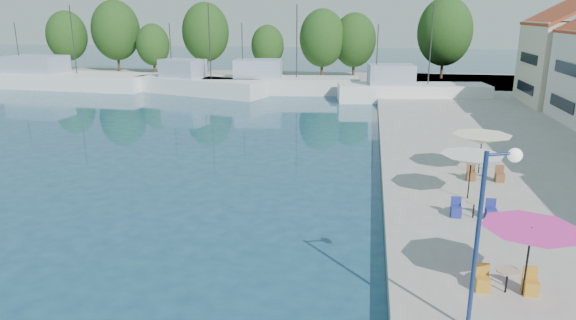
% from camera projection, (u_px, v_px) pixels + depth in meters
% --- Properties ---
extents(quay_far, '(90.00, 16.00, 0.60)m').
position_uv_depth(quay_far, '(270.00, 80.00, 68.28)').
color(quay_far, '#9E9A8F').
rests_on(quay_far, ground).
extents(hill_west, '(180.00, 40.00, 16.00)m').
position_uv_depth(hill_west, '(257.00, 16.00, 157.75)').
color(hill_west, gray).
rests_on(hill_west, ground).
extents(hill_east, '(140.00, 40.00, 12.00)m').
position_uv_depth(hill_east, '(481.00, 22.00, 166.72)').
color(hill_east, gray).
rests_on(hill_east, ground).
extents(trawler_01, '(23.09, 7.66, 10.20)m').
position_uv_depth(trawler_01, '(57.00, 79.00, 63.11)').
color(trawler_01, white).
rests_on(trawler_01, ground).
extents(trawler_02, '(16.13, 8.74, 10.20)m').
position_uv_depth(trawler_02, '(197.00, 84.00, 58.17)').
color(trawler_02, silver).
rests_on(trawler_02, ground).
extents(trawler_03, '(17.96, 6.36, 10.20)m').
position_uv_depth(trawler_03, '(277.00, 84.00, 58.70)').
color(trawler_03, silver).
rests_on(trawler_03, ground).
extents(trawler_04, '(15.71, 5.85, 10.20)m').
position_uv_depth(trawler_04, '(409.00, 91.00, 53.16)').
color(trawler_04, white).
rests_on(trawler_04, ground).
extents(tree_01, '(5.85, 5.85, 8.65)m').
position_uv_depth(tree_01, '(67.00, 36.00, 76.24)').
color(tree_01, '#3F2B19').
rests_on(tree_01, quay_far).
extents(tree_02, '(6.84, 6.84, 10.13)m').
position_uv_depth(tree_02, '(116.00, 30.00, 74.04)').
color(tree_02, '#3F2B19').
rests_on(tree_02, quay_far).
extents(tree_03, '(4.64, 4.64, 6.87)m').
position_uv_depth(tree_03, '(153.00, 45.00, 72.24)').
color(tree_03, '#3F2B19').
rests_on(tree_03, quay_far).
extents(tree_04, '(6.61, 6.61, 9.79)m').
position_uv_depth(tree_04, '(206.00, 32.00, 72.72)').
color(tree_04, '#3F2B19').
rests_on(tree_04, quay_far).
extents(tree_05, '(4.55, 4.55, 6.73)m').
position_uv_depth(tree_05, '(268.00, 46.00, 71.36)').
color(tree_05, '#3F2B19').
rests_on(tree_05, quay_far).
extents(tree_06, '(5.99, 5.99, 8.87)m').
position_uv_depth(tree_06, '(322.00, 38.00, 66.97)').
color(tree_06, '#3F2B19').
rests_on(tree_06, quay_far).
extents(tree_07, '(5.65, 5.65, 8.36)m').
position_uv_depth(tree_07, '(354.00, 40.00, 67.54)').
color(tree_07, '#3F2B19').
rests_on(tree_07, quay_far).
extents(tree_08, '(6.97, 6.97, 10.32)m').
position_uv_depth(tree_08, '(445.00, 32.00, 65.81)').
color(tree_08, '#3F2B19').
rests_on(tree_08, quay_far).
extents(umbrella_pink, '(2.90, 2.90, 2.20)m').
position_uv_depth(umbrella_pink, '(531.00, 236.00, 15.11)').
color(umbrella_pink, black).
rests_on(umbrella_pink, quay_right).
extents(umbrella_white, '(2.80, 2.80, 2.15)m').
position_uv_depth(umbrella_white, '(471.00, 160.00, 23.11)').
color(umbrella_white, black).
rests_on(umbrella_white, quay_right).
extents(umbrella_cream, '(3.04, 3.04, 2.12)m').
position_uv_depth(umbrella_cream, '(482.00, 139.00, 27.02)').
color(umbrella_cream, black).
rests_on(umbrella_cream, quay_right).
extents(cafe_table_01, '(1.82, 0.70, 0.76)m').
position_uv_depth(cafe_table_01, '(506.00, 284.00, 15.70)').
color(cafe_table_01, black).
rests_on(cafe_table_01, quay_right).
extents(cafe_table_02, '(1.82, 0.70, 0.76)m').
position_uv_depth(cafe_table_02, '(473.00, 211.00, 21.43)').
color(cafe_table_02, black).
rests_on(cafe_table_02, quay_right).
extents(cafe_table_03, '(1.82, 0.70, 0.76)m').
position_uv_depth(cafe_table_03, '(485.00, 176.00, 26.12)').
color(cafe_table_03, black).
rests_on(cafe_table_03, quay_right).
extents(street_lamp, '(0.99, 0.53, 5.03)m').
position_uv_depth(street_lamp, '(492.00, 208.00, 13.09)').
color(street_lamp, navy).
rests_on(street_lamp, quay_right).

